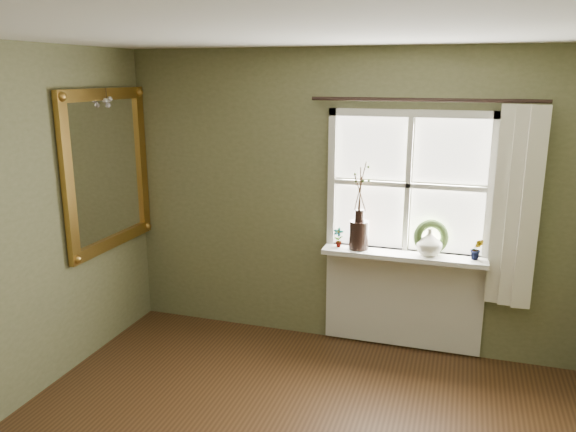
# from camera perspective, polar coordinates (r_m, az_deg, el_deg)

# --- Properties ---
(ceiling) EXTENTS (4.50, 4.50, 0.00)m
(ceiling) POSITION_cam_1_polar(r_m,az_deg,el_deg) (2.65, -4.48, 19.01)
(ceiling) COLOR silver
(ceiling) RESTS_ON ground
(wall_back) EXTENTS (4.00, 0.10, 2.60)m
(wall_back) POSITION_cam_1_polar(r_m,az_deg,el_deg) (4.97, 5.78, 1.63)
(wall_back) COLOR #646543
(wall_back) RESTS_ON ground
(window_frame) EXTENTS (1.36, 0.06, 1.24)m
(window_frame) POSITION_cam_1_polar(r_m,az_deg,el_deg) (4.78, 12.12, 3.10)
(window_frame) COLOR silver
(window_frame) RESTS_ON wall_back
(window_sill) EXTENTS (1.36, 0.26, 0.04)m
(window_sill) POSITION_cam_1_polar(r_m,az_deg,el_deg) (4.82, 11.63, -3.91)
(window_sill) COLOR silver
(window_sill) RESTS_ON wall_back
(window_apron) EXTENTS (1.36, 0.04, 0.88)m
(window_apron) POSITION_cam_1_polar(r_m,az_deg,el_deg) (5.08, 11.52, -8.27)
(window_apron) COLOR silver
(window_apron) RESTS_ON ground
(dark_jug) EXTENTS (0.21, 0.21, 0.25)m
(dark_jug) POSITION_cam_1_polar(r_m,az_deg,el_deg) (4.83, 7.20, -1.93)
(dark_jug) COLOR black
(dark_jug) RESTS_ON window_sill
(cream_vase) EXTENTS (0.28, 0.28, 0.22)m
(cream_vase) POSITION_cam_1_polar(r_m,az_deg,el_deg) (4.77, 14.16, -2.62)
(cream_vase) COLOR silver
(cream_vase) RESTS_ON window_sill
(wreath) EXTENTS (0.32, 0.22, 0.31)m
(wreath) POSITION_cam_1_polar(r_m,az_deg,el_deg) (4.81, 14.31, -2.47)
(wreath) COLOR #364D22
(wreath) RESTS_ON window_sill
(potted_plant_left) EXTENTS (0.09, 0.06, 0.17)m
(potted_plant_left) POSITION_cam_1_polar(r_m,az_deg,el_deg) (4.87, 5.14, -2.18)
(potted_plant_left) COLOR #364D22
(potted_plant_left) RESTS_ON window_sill
(potted_plant_right) EXTENTS (0.10, 0.09, 0.18)m
(potted_plant_right) POSITION_cam_1_polar(r_m,az_deg,el_deg) (4.77, 18.63, -3.20)
(potted_plant_right) COLOR #364D22
(potted_plant_right) RESTS_ON window_sill
(curtain) EXTENTS (0.36, 0.12, 1.59)m
(curtain) POSITION_cam_1_polar(r_m,az_deg,el_deg) (4.71, 22.13, 0.75)
(curtain) COLOR beige
(curtain) RESTS_ON wall_back
(curtain_rod) EXTENTS (1.84, 0.03, 0.03)m
(curtain_rod) POSITION_cam_1_polar(r_m,az_deg,el_deg) (4.64, 13.75, 11.39)
(curtain_rod) COLOR black
(curtain_rod) RESTS_ON wall_back
(gilt_mirror) EXTENTS (0.10, 1.16, 1.39)m
(gilt_mirror) POSITION_cam_1_polar(r_m,az_deg,el_deg) (5.12, -17.85, 4.52)
(gilt_mirror) COLOR white
(gilt_mirror) RESTS_ON wall_left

